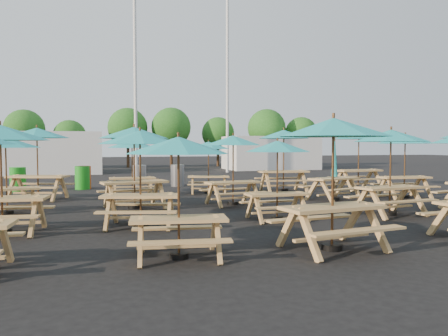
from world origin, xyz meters
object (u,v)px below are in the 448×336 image
object	(u,v)px
picnic_unit_3	(37,137)
picnic_unit_15	(284,138)
picnic_unit_6	(134,138)
picnic_unit_4	(178,153)
picnic_unit_14	(334,172)
picnic_unit_8	(333,136)
waste_bin_4	(177,175)
picnic_unit_2	(6,147)
picnic_unit_13	(391,141)
picnic_unit_1	(0,139)
picnic_unit_9	(277,151)
picnic_unit_19	(359,139)
waste_bin_2	(84,177)
waste_bin_0	(18,179)
picnic_unit_18	(405,143)
waste_bin_3	(139,176)
waste_bin_1	(82,178)
picnic_unit_5	(140,144)
picnic_unit_10	(233,145)
picnic_unit_7	(132,147)
picnic_unit_11	(208,149)

from	to	relation	value
picnic_unit_3	picnic_unit_15	bearing A→B (deg)	18.86
picnic_unit_6	picnic_unit_15	distance (m)	7.10
picnic_unit_4	picnic_unit_14	world-z (taller)	picnic_unit_14
picnic_unit_8	waste_bin_4	world-z (taller)	picnic_unit_8
picnic_unit_2	picnic_unit_13	size ratio (longest dim) A/B	0.92
picnic_unit_1	picnic_unit_15	bearing A→B (deg)	40.75
picnic_unit_9	picnic_unit_15	bearing A→B (deg)	63.98
picnic_unit_14	picnic_unit_19	distance (m)	4.41
picnic_unit_8	waste_bin_2	bearing A→B (deg)	102.13
waste_bin_0	waste_bin_2	xyz separation A→B (m)	(2.57, 0.37, 0.00)
picnic_unit_9	waste_bin_0	distance (m)	12.04
picnic_unit_18	picnic_unit_19	world-z (taller)	picnic_unit_19
picnic_unit_18	waste_bin_3	bearing A→B (deg)	148.27
picnic_unit_9	picnic_unit_3	bearing A→B (deg)	135.59
waste_bin_1	picnic_unit_4	bearing A→B (deg)	-81.37
picnic_unit_3	waste_bin_1	xyz separation A→B (m)	(1.38, 3.38, -1.68)
picnic_unit_1	picnic_unit_5	distance (m)	2.95
picnic_unit_3	picnic_unit_9	world-z (taller)	picnic_unit_3
picnic_unit_4	picnic_unit_10	xyz separation A→B (m)	(2.88, 6.07, 0.14)
picnic_unit_9	waste_bin_2	distance (m)	10.95
picnic_unit_6	picnic_unit_15	size ratio (longest dim) A/B	0.97
waste_bin_1	picnic_unit_6	bearing A→B (deg)	-75.36
picnic_unit_8	waste_bin_4	xyz separation A→B (m)	(-0.50, 13.02, -1.58)
picnic_unit_2	waste_bin_3	world-z (taller)	picnic_unit_2
picnic_unit_14	waste_bin_1	size ratio (longest dim) A/B	2.35
waste_bin_3	picnic_unit_5	bearing A→B (deg)	-95.18
picnic_unit_7	picnic_unit_8	bearing A→B (deg)	-73.32
picnic_unit_9	waste_bin_2	size ratio (longest dim) A/B	2.04
picnic_unit_10	picnic_unit_13	xyz separation A→B (m)	(3.48, -3.20, 0.10)
picnic_unit_9	picnic_unit_18	bearing A→B (deg)	25.15
picnic_unit_11	waste_bin_1	distance (m)	5.90
picnic_unit_5	picnic_unit_14	xyz separation A→B (m)	(6.90, 3.08, -0.98)
picnic_unit_13	picnic_unit_18	xyz separation A→B (m)	(3.07, 3.24, -0.04)
picnic_unit_3	waste_bin_3	xyz separation A→B (m)	(3.84, 3.62, -1.68)
picnic_unit_10	picnic_unit_1	bearing A→B (deg)	-162.83
picnic_unit_11	waste_bin_1	xyz separation A→B (m)	(-4.85, 3.10, -1.28)
picnic_unit_15	waste_bin_4	bearing A→B (deg)	142.20
picnic_unit_9	picnic_unit_6	bearing A→B (deg)	136.83
picnic_unit_6	waste_bin_1	distance (m)	6.88
picnic_unit_11	picnic_unit_18	xyz separation A→B (m)	(6.49, -3.39, 0.21)
picnic_unit_1	picnic_unit_9	size ratio (longest dim) A/B	1.16
waste_bin_4	picnic_unit_2	bearing A→B (deg)	-131.70
picnic_unit_8	waste_bin_0	bearing A→B (deg)	112.22
waste_bin_2	waste_bin_1	bearing A→B (deg)	-108.36
picnic_unit_1	waste_bin_3	world-z (taller)	picnic_unit_1
picnic_unit_1	waste_bin_3	distance (m)	10.57
picnic_unit_8	picnic_unit_11	bearing A→B (deg)	81.44
picnic_unit_5	picnic_unit_10	bearing A→B (deg)	57.42
picnic_unit_2	picnic_unit_14	size ratio (longest dim) A/B	0.92
picnic_unit_4	picnic_unit_7	xyz separation A→B (m)	(-0.04, 9.27, 0.05)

